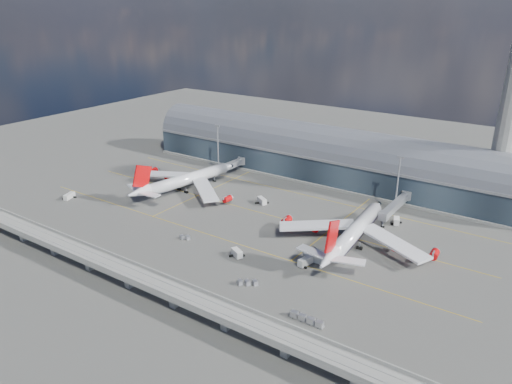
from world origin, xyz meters
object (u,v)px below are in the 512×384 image
Objects in this scene: cargo_train_1 at (307,319)px; service_truck_5 at (262,201)px; service_truck_0 at (69,196)px; service_truck_4 at (396,221)px; airliner_left at (184,180)px; service_truck_2 at (314,258)px; floodlight_mast_left at (218,147)px; airliner_right at (354,233)px; service_truck_1 at (237,253)px; cargo_train_2 at (247,283)px; floodlight_mast_right at (398,183)px; cargo_train_0 at (185,237)px; service_truck_3 at (305,262)px.

service_truck_5 is at bearing 40.78° from cargo_train_1.
service_truck_4 reaches higher than service_truck_0.
airliner_left is 8.31× the size of service_truck_2.
floodlight_mast_left is 106.79m from airliner_right.
airliner_right is at bearing -17.20° from service_truck_1.
service_truck_2 is at bearing 9.28° from cargo_train_2.
service_truck_1 is 0.89× the size of service_truck_5.
floodlight_mast_left is 100.00m from floodlight_mast_right.
cargo_train_0 is at bearing -154.52° from airliner_right.
service_truck_1 is at bearing -125.47° from service_truck_5.
floodlight_mast_left is at bearing 155.67° from service_truck_3.
cargo_train_2 is (35.12, -61.00, -0.63)m from service_truck_5.
cargo_train_2 is (113.72, -14.44, -0.55)m from service_truck_0.
service_truck_1 reaches higher than cargo_train_2.
floodlight_mast_left reaches higher than service_truck_5.
floodlight_mast_right is at bearing 0.00° from floodlight_mast_left.
floodlight_mast_left is 112.26m from service_truck_3.
airliner_left is 10.06× the size of service_truck_5.
service_truck_0 is at bearing -170.88° from airliner_right.
cargo_train_0 is at bearing -154.72° from service_truck_5.
cargo_train_1 is (101.98, -60.27, -4.61)m from airliner_left.
airliner_left is at bearing 75.91° from service_truck_2.
floodlight_mast_right is 100.66m from airliner_left.
airliner_left is 11.35× the size of service_truck_1.
cargo_train_1 is (16.62, -29.01, -0.53)m from service_truck_3.
service_truck_3 is at bearing -98.06° from floodlight_mast_right.
floodlight_mast_right is 66.63m from service_truck_3.
service_truck_2 is 49.83m from service_truck_4.
cargo_train_2 is (14.29, -13.48, -0.64)m from service_truck_1.
service_truck_3 is at bearing -112.02° from airliner_right.
service_truck_3 reaches higher than service_truck_0.
floodlight_mast_right reaches higher than airliner_left.
cargo_train_0 is 42.00m from cargo_train_2.
floodlight_mast_right is (100.00, 0.00, 0.00)m from floodlight_mast_left.
service_truck_1 is 1.21× the size of cargo_train_0.
service_truck_4 is (14.51, 52.11, -0.06)m from service_truck_3.
service_truck_2 is at bearing 23.61° from cargo_train_1.
cargo_train_0 is at bearing -19.71° from service_truck_0.
floodlight_mast_right is 151.49m from service_truck_0.
airliner_left is at bearing 171.02° from airliner_right.
service_truck_2 is 0.69× the size of cargo_train_1.
service_truck_3 is at bearing -43.42° from service_truck_1.
floodlight_mast_left is 3.64× the size of cargo_train_2.
floodlight_mast_left is 0.40× the size of airliner_left.
service_truck_4 is (105.33, -12.76, -12.19)m from floodlight_mast_left.
airliner_left is (-94.55, -33.60, -8.05)m from floodlight_mast_right.
airliner_right is 25.66m from service_truck_3.
floodlight_mast_left is 3.73× the size of service_truck_0.
airliner_right is at bearing -92.26° from floodlight_mast_right.
airliner_right reaches higher than cargo_train_0.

